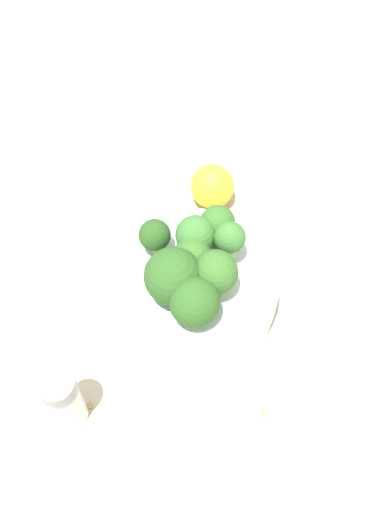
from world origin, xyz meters
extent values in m
plane|color=beige|center=(0.00, 0.00, 0.00)|extent=(3.00, 3.00, 0.00)
cylinder|color=silver|center=(0.00, 0.00, 0.03)|extent=(0.19, 0.19, 0.05)
cylinder|color=#84AD66|center=(0.05, 0.01, 0.06)|extent=(0.02, 0.02, 0.02)
sphere|color=#2D5B23|center=(0.05, 0.01, 0.08)|extent=(0.05, 0.05, 0.05)
cylinder|color=#84AD66|center=(-0.03, 0.04, 0.07)|extent=(0.02, 0.02, 0.03)
sphere|color=#3D7533|center=(-0.03, 0.04, 0.09)|extent=(0.03, 0.03, 0.03)
cylinder|color=#7A9E5B|center=(-0.03, 0.00, 0.07)|extent=(0.02, 0.02, 0.03)
sphere|color=#3D7533|center=(-0.03, 0.00, 0.09)|extent=(0.04, 0.04, 0.04)
cylinder|color=#84AD66|center=(-0.03, -0.04, 0.06)|extent=(0.02, 0.02, 0.02)
sphere|color=#28511E|center=(-0.03, -0.04, 0.08)|extent=(0.03, 0.03, 0.03)
cylinder|color=#84AD66|center=(0.00, 0.00, 0.06)|extent=(0.03, 0.03, 0.02)
sphere|color=#386B28|center=(0.00, 0.00, 0.08)|extent=(0.04, 0.04, 0.04)
cylinder|color=#84AD66|center=(0.02, 0.03, 0.07)|extent=(0.02, 0.02, 0.03)
sphere|color=#386B28|center=(0.02, 0.03, 0.09)|extent=(0.04, 0.04, 0.04)
cylinder|color=#8EB770|center=(0.03, -0.01, 0.07)|extent=(0.03, 0.03, 0.02)
sphere|color=#2D5B23|center=(0.03, -0.01, 0.09)|extent=(0.06, 0.06, 0.06)
cylinder|color=#8EB770|center=(-0.05, 0.02, 0.07)|extent=(0.02, 0.02, 0.03)
sphere|color=#386B28|center=(-0.05, 0.02, 0.09)|extent=(0.04, 0.04, 0.04)
cylinder|color=silver|center=(0.15, -0.10, 0.03)|extent=(0.03, 0.03, 0.06)
cylinder|color=gray|center=(0.15, -0.10, 0.07)|extent=(0.03, 0.03, 0.02)
sphere|color=yellow|center=(-0.16, 0.01, 0.03)|extent=(0.06, 0.06, 0.06)
cube|color=tan|center=(0.12, 0.09, 0.00)|extent=(0.01, 0.01, 0.01)
cube|color=tan|center=(0.14, -0.08, 0.00)|extent=(0.01, 0.01, 0.01)
camera|label=1|loc=(0.30, 0.04, 0.49)|focal=35.00mm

